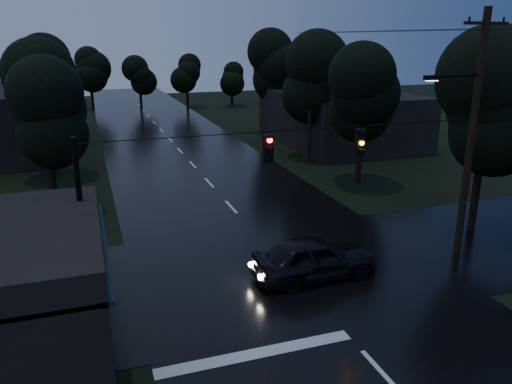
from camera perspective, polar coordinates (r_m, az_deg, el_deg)
main_road at (r=36.67m, az=-7.23°, el=3.06°), size 12.00×120.00×0.02m
cross_street at (r=20.33m, az=3.51°, el=-8.71°), size 60.00×9.00×0.02m
building_far_right at (r=44.72m, az=9.55°, el=8.39°), size 10.00×14.00×4.40m
utility_pole_main at (r=21.79m, az=23.29°, el=6.26°), size 3.50×0.30×10.00m
utility_pole_far at (r=36.63m, az=6.18°, el=9.27°), size 2.00×0.30×7.50m
anchor_pole_left at (r=16.92m, az=-19.16°, el=-4.10°), size 0.18×0.18×6.00m
span_signals at (r=17.97m, az=6.69°, el=5.44°), size 15.00×0.37×1.12m
tree_corner_near at (r=24.88m, az=24.95°, el=8.99°), size 4.48×4.48×9.44m
tree_left_a at (r=27.18m, az=-23.03°, el=8.18°), size 3.92×3.92×8.26m
tree_left_b at (r=35.11m, az=-23.36°, el=10.51°), size 4.20×4.20×8.85m
tree_left_c at (r=45.06m, az=-23.40°, el=12.18°), size 4.48×4.48×9.44m
tree_right_a at (r=31.48m, az=12.14°, el=10.90°), size 4.20×4.20×8.85m
tree_right_b at (r=38.76m, az=6.80°, el=12.83°), size 4.48×4.48×9.44m
tree_right_c at (r=48.14m, az=2.21°, el=14.21°), size 4.76×4.76×10.03m
car at (r=19.38m, az=6.68°, el=-7.47°), size 4.84×1.97×1.65m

